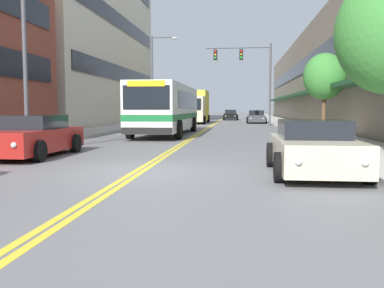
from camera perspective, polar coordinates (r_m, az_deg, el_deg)
The scene contains 17 objects.
ground_plane at distance 47.79m, azimuth 3.31°, elevation 2.90°, with size 240.00×240.00×0.00m, color slate.
sidewalk_left at distance 48.67m, azimuth -4.99°, elevation 3.02°, with size 3.05×106.00×0.16m.
sidewalk_right at distance 47.92m, azimuth 11.74°, elevation 2.91°, with size 3.05×106.00×0.16m.
centre_line at distance 47.79m, azimuth 3.31°, elevation 2.90°, with size 0.34×106.00×0.01m.
storefront_row_right at distance 48.86m, azimuth 18.64°, elevation 8.13°, with size 9.10×68.00×9.28m.
city_bus at distance 26.26m, azimuth -3.32°, elevation 4.96°, with size 2.87×11.68×2.96m.
car_beige_parked_left_near at distance 37.67m, azimuth -4.24°, elevation 3.27°, with size 1.98×4.26×1.28m.
car_red_parked_left_mid at distance 15.33m, azimuth -20.57°, elevation 0.88°, with size 2.15×4.74×1.38m.
car_champagne_parked_right_foreground at distance 10.87m, azimuth 15.89°, elevation -0.62°, with size 2.09×4.20×1.33m.
car_dark_grey_parked_right_mid at distance 45.97m, azimuth 8.56°, elevation 3.55°, with size 2.05×4.60×1.36m.
car_black_moving_lead at distance 57.54m, azimuth 5.18°, elevation 3.85°, with size 1.97×4.82×1.37m.
box_truck at distance 45.44m, azimuth 0.45°, elevation 5.01°, with size 2.66×7.96×3.45m.
traffic_signal_mast at distance 38.70m, azimuth 7.64°, elevation 10.02°, with size 5.79×0.38×7.27m.
street_lamp_left_near at distance 17.12m, azimuth -20.75°, elevation 13.59°, with size 1.80×0.28×7.29m.
street_lamp_left_far at distance 39.01m, azimuth -4.84°, elevation 9.47°, with size 2.40×0.28×8.03m.
street_tree_right_mid at distance 27.09m, azimuth 17.26°, elevation 8.56°, with size 2.52×2.52×4.73m.
fire_hydrant at distance 18.62m, azimuth 16.85°, elevation 1.36°, with size 0.30×0.22×0.80m.
Camera 1 is at (2.56, -10.69, 1.63)m, focal length 40.00 mm.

